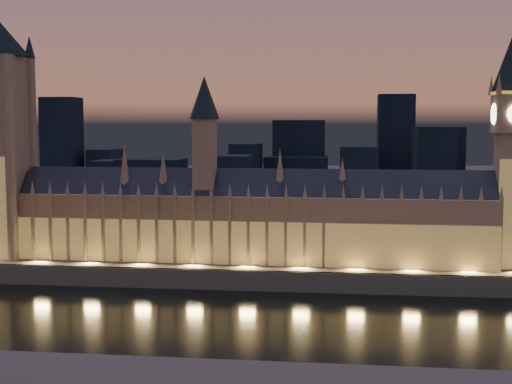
# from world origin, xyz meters

# --- Properties ---
(ground_plane) EXTENTS (2000.00, 2000.00, 0.00)m
(ground_plane) POSITION_xyz_m (0.00, 0.00, 0.00)
(ground_plane) COLOR black
(ground_plane) RESTS_ON ground
(north_bank) EXTENTS (2000.00, 960.00, 8.00)m
(north_bank) POSITION_xyz_m (0.00, 520.00, 4.00)
(north_bank) COLOR #3D4635
(north_bank) RESTS_ON ground
(embankment_wall) EXTENTS (2000.00, 2.50, 8.00)m
(embankment_wall) POSITION_xyz_m (0.00, 41.00, 4.00)
(embankment_wall) COLOR #535744
(embankment_wall) RESTS_ON ground
(palace_of_westminster) EXTENTS (202.00, 24.25, 78.00)m
(palace_of_westminster) POSITION_xyz_m (1.34, 61.74, 26.37)
(palace_of_westminster) COLOR #958150
(palace_of_westminster) RESTS_ON north_bank
(city_backdrop) EXTENTS (473.78, 215.63, 79.55)m
(city_backdrop) POSITION_xyz_m (34.45, 248.07, 31.33)
(city_backdrop) COLOR black
(city_backdrop) RESTS_ON north_bank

